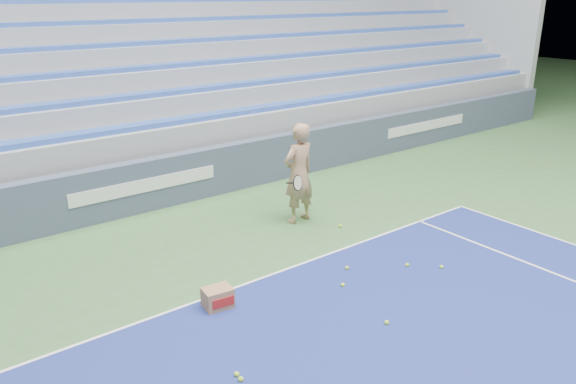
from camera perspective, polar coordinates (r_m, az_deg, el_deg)
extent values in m
cube|color=white|center=(9.08, -3.79, -9.10)|extent=(10.97, 0.05, 0.00)
cube|color=#3E495F|center=(12.14, -14.50, 0.63)|extent=(30.00, 0.30, 1.10)
cube|color=white|center=(11.98, -14.21, 0.65)|extent=(3.20, 0.02, 0.28)
cube|color=white|center=(17.42, 13.97, 6.55)|extent=(3.40, 0.02, 0.28)
cube|color=#94979C|center=(16.28, -21.03, 4.73)|extent=(30.00, 8.50, 1.10)
cube|color=#94979C|center=(16.11, -21.38, 7.48)|extent=(30.00, 8.50, 0.50)
cube|color=#3357B9|center=(12.45, -16.20, 6.24)|extent=(29.60, 0.42, 0.11)
cube|color=#94979C|center=(16.42, -22.05, 9.39)|extent=(30.00, 7.65, 0.50)
cube|color=#3357B9|center=(13.13, -17.83, 8.98)|extent=(29.60, 0.42, 0.11)
cube|color=#94979C|center=(16.76, -22.69, 11.23)|extent=(30.00, 6.80, 0.50)
cube|color=#3357B9|center=(13.85, -19.32, 11.44)|extent=(29.60, 0.42, 0.11)
cube|color=#94979C|center=(17.12, -23.32, 12.99)|extent=(30.00, 5.95, 0.50)
cube|color=#3357B9|center=(14.60, -20.68, 13.64)|extent=(29.60, 0.42, 0.11)
cube|color=#94979C|center=(17.49, -23.93, 14.68)|extent=(30.00, 5.10, 0.50)
cube|color=#3357B9|center=(15.38, -21.93, 15.62)|extent=(29.60, 0.42, 0.11)
cube|color=#94979C|center=(17.88, -24.52, 16.29)|extent=(30.00, 4.25, 0.50)
cube|color=#3357B9|center=(16.18, -23.07, 17.39)|extent=(29.60, 0.42, 0.11)
cube|color=#94979C|center=(24.79, 14.98, 15.95)|extent=(0.30, 8.80, 6.10)
cube|color=#94979C|center=(20.24, -26.20, 15.68)|extent=(31.00, 0.40, 7.30)
imported|color=tan|center=(11.05, 1.09, 1.90)|extent=(0.78, 0.55, 2.02)
cylinder|color=black|center=(10.67, 0.46, 0.92)|extent=(0.12, 0.27, 0.08)
cylinder|color=beige|center=(10.37, 0.98, 0.94)|extent=(0.29, 0.16, 0.28)
torus|color=black|center=(10.37, 0.98, 0.94)|extent=(0.31, 0.18, 0.30)
cube|color=#9A6E4A|center=(8.42, -7.16, -10.62)|extent=(0.45, 0.36, 0.31)
cube|color=#B21E19|center=(8.29, -6.57, -11.08)|extent=(0.33, 0.05, 0.14)
sphere|color=#BEEE30|center=(8.14, 10.00, -12.93)|extent=(0.07, 0.07, 0.07)
sphere|color=#BEEE30|center=(9.75, 12.02, -7.26)|extent=(0.07, 0.07, 0.07)
sphere|color=#BEEE30|center=(9.82, 15.33, -7.36)|extent=(0.07, 0.07, 0.07)
sphere|color=#BEEE30|center=(9.50, 6.02, -7.68)|extent=(0.07, 0.07, 0.07)
sphere|color=#BEEE30|center=(8.98, 5.58, -9.38)|extent=(0.07, 0.07, 0.07)
sphere|color=#BEEE30|center=(7.06, -4.82, -18.42)|extent=(0.07, 0.07, 0.07)
sphere|color=#BEEE30|center=(11.12, 5.33, -3.44)|extent=(0.07, 0.07, 0.07)
sphere|color=#BEEE30|center=(7.13, -5.23, -17.95)|extent=(0.07, 0.07, 0.07)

